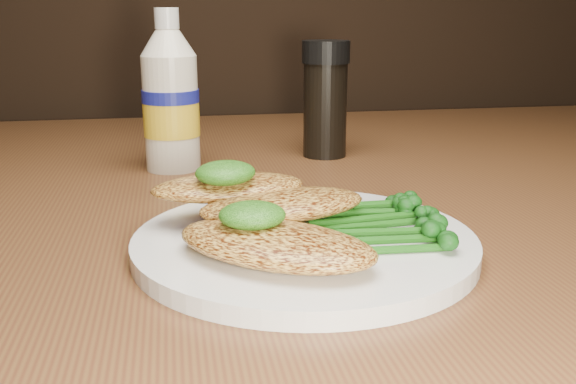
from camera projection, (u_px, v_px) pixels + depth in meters
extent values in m
cylinder|color=white|center=(304.00, 243.00, 0.45)|extent=(0.24, 0.24, 0.01)
ellipsoid|color=gold|center=(275.00, 244.00, 0.40)|extent=(0.15, 0.14, 0.02)
ellipsoid|color=gold|center=(283.00, 205.00, 0.46)|extent=(0.13, 0.08, 0.02)
ellipsoid|color=gold|center=(228.00, 187.00, 0.48)|extent=(0.12, 0.07, 0.02)
ellipsoid|color=#0E3507|center=(252.00, 215.00, 0.41)|extent=(0.05, 0.04, 0.02)
ellipsoid|color=#0E3507|center=(225.00, 173.00, 0.46)|extent=(0.05, 0.05, 0.02)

